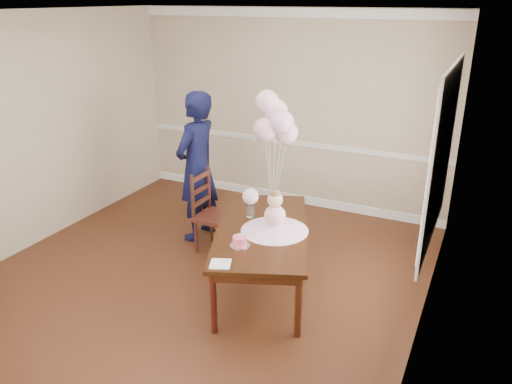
% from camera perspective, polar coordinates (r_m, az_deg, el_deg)
% --- Properties ---
extents(floor, '(4.50, 5.00, 0.00)m').
position_cam_1_polar(floor, '(5.43, -6.78, -10.04)').
color(floor, '#381A0E').
rests_on(floor, ground).
extents(ceiling, '(4.50, 5.00, 0.02)m').
position_cam_1_polar(ceiling, '(4.64, -8.31, 19.71)').
color(ceiling, white).
rests_on(ceiling, wall_back).
extents(wall_back, '(4.50, 0.02, 2.70)m').
position_cam_1_polar(wall_back, '(7.02, 3.73, 9.30)').
color(wall_back, tan).
rests_on(wall_back, floor).
extents(wall_left, '(0.02, 5.00, 2.70)m').
position_cam_1_polar(wall_left, '(6.35, -24.92, 6.02)').
color(wall_left, tan).
rests_on(wall_left, floor).
extents(wall_right, '(0.02, 5.00, 2.70)m').
position_cam_1_polar(wall_right, '(4.15, 19.65, -0.66)').
color(wall_right, tan).
rests_on(wall_right, floor).
extents(chair_rail_trim, '(4.50, 0.02, 0.07)m').
position_cam_1_polar(chair_rail_trim, '(7.12, 3.62, 5.74)').
color(chair_rail_trim, white).
rests_on(chair_rail_trim, wall_back).
extents(crown_molding, '(4.50, 0.02, 0.12)m').
position_cam_1_polar(crown_molding, '(6.86, 3.97, 19.79)').
color(crown_molding, white).
rests_on(crown_molding, wall_back).
extents(baseboard_trim, '(4.50, 0.02, 0.12)m').
position_cam_1_polar(baseboard_trim, '(7.39, 3.46, -0.54)').
color(baseboard_trim, white).
rests_on(baseboard_trim, floor).
extents(window_frame, '(0.02, 1.66, 1.56)m').
position_cam_1_polar(window_frame, '(4.56, 20.48, 3.85)').
color(window_frame, white).
rests_on(window_frame, wall_right).
extents(window_blinds, '(0.01, 1.50, 1.40)m').
position_cam_1_polar(window_blinds, '(4.57, 20.26, 3.89)').
color(window_blinds, silver).
rests_on(window_blinds, wall_right).
extents(dining_table_top, '(1.47, 1.97, 0.04)m').
position_cam_1_polar(dining_table_top, '(5.01, 0.64, -4.35)').
color(dining_table_top, black).
rests_on(dining_table_top, table_leg_fl).
extents(table_apron, '(1.36, 1.86, 0.09)m').
position_cam_1_polar(table_apron, '(5.04, 0.63, -5.03)').
color(table_apron, black).
rests_on(table_apron, table_leg_fl).
extents(table_leg_fl, '(0.08, 0.08, 0.62)m').
position_cam_1_polar(table_leg_fl, '(4.51, -4.88, -12.51)').
color(table_leg_fl, black).
rests_on(table_leg_fl, floor).
extents(table_leg_fr, '(0.08, 0.08, 0.62)m').
position_cam_1_polar(table_leg_fr, '(4.47, 4.83, -12.90)').
color(table_leg_fr, black).
rests_on(table_leg_fr, floor).
extents(table_leg_bl, '(0.08, 0.08, 0.62)m').
position_cam_1_polar(table_leg_bl, '(5.92, -2.48, -3.70)').
color(table_leg_bl, black).
rests_on(table_leg_bl, floor).
extents(table_leg_br, '(0.08, 0.08, 0.62)m').
position_cam_1_polar(table_leg_br, '(5.89, 4.75, -3.92)').
color(table_leg_br, black).
rests_on(table_leg_br, floor).
extents(baby_skirt, '(0.87, 0.87, 0.09)m').
position_cam_1_polar(baby_skirt, '(4.94, 2.15, -3.93)').
color(baby_skirt, '#FFBBE5').
rests_on(baby_skirt, dining_table_top).
extents(baby_torso, '(0.21, 0.21, 0.21)m').
position_cam_1_polar(baby_torso, '(4.89, 2.17, -2.71)').
color(baby_torso, '#FFA1D7').
rests_on(baby_torso, baby_skirt).
extents(baby_head, '(0.15, 0.15, 0.15)m').
position_cam_1_polar(baby_head, '(4.83, 2.19, -0.89)').
color(baby_head, beige).
rests_on(baby_head, baby_torso).
extents(baby_hair, '(0.11, 0.11, 0.11)m').
position_cam_1_polar(baby_hair, '(4.81, 2.20, -0.31)').
color(baby_hair, brown).
rests_on(baby_hair, baby_head).
extents(cake_platter, '(0.25, 0.25, 0.01)m').
position_cam_1_polar(cake_platter, '(4.66, -1.86, -6.13)').
color(cake_platter, silver).
rests_on(cake_platter, dining_table_top).
extents(birthday_cake, '(0.17, 0.17, 0.09)m').
position_cam_1_polar(birthday_cake, '(4.64, -1.87, -5.61)').
color(birthday_cake, '#FD4F77').
rests_on(birthday_cake, cake_platter).
extents(cake_flower_a, '(0.03, 0.03, 0.03)m').
position_cam_1_polar(cake_flower_a, '(4.61, -1.87, -4.97)').
color(cake_flower_a, white).
rests_on(cake_flower_a, birthday_cake).
extents(cake_flower_b, '(0.03, 0.03, 0.03)m').
position_cam_1_polar(cake_flower_b, '(4.63, -1.52, -4.88)').
color(cake_flower_b, white).
rests_on(cake_flower_b, birthday_cake).
extents(rose_vase_near, '(0.11, 0.11, 0.14)m').
position_cam_1_polar(rose_vase_near, '(5.22, -0.63, -2.12)').
color(rose_vase_near, silver).
rests_on(rose_vase_near, dining_table_top).
extents(roses_near, '(0.17, 0.17, 0.17)m').
position_cam_1_polar(roses_near, '(5.16, -0.64, -0.50)').
color(roses_near, silver).
rests_on(roses_near, rose_vase_near).
extents(napkin, '(0.23, 0.23, 0.01)m').
position_cam_1_polar(napkin, '(4.37, -4.09, -8.20)').
color(napkin, white).
rests_on(napkin, dining_table_top).
extents(balloon_weight, '(0.05, 0.05, 0.02)m').
position_cam_1_polar(balloon_weight, '(5.44, 1.89, -1.86)').
color(balloon_weight, silver).
rests_on(balloon_weight, dining_table_top).
extents(balloon_a, '(0.25, 0.25, 0.25)m').
position_cam_1_polar(balloon_a, '(5.16, 1.02, 7.14)').
color(balloon_a, '#E9A5B3').
rests_on(balloon_a, balloon_ribbon_a).
extents(balloon_b, '(0.25, 0.25, 0.25)m').
position_cam_1_polar(balloon_b, '(5.09, 3.01, 7.94)').
color(balloon_b, '#FFB4D9').
rests_on(balloon_b, balloon_ribbon_b).
extents(balloon_c, '(0.25, 0.25, 0.25)m').
position_cam_1_polar(balloon_c, '(5.20, 2.27, 9.25)').
color(balloon_c, '#FFB4D3').
rests_on(balloon_c, balloon_ribbon_c).
extents(balloon_d, '(0.25, 0.25, 0.25)m').
position_cam_1_polar(balloon_d, '(5.20, 1.30, 10.26)').
color(balloon_d, '#FFB4C4').
rests_on(balloon_d, balloon_ribbon_d).
extents(balloon_e, '(0.25, 0.25, 0.25)m').
position_cam_1_polar(balloon_e, '(5.23, 3.50, 6.81)').
color(balloon_e, '#F6AEC3').
rests_on(balloon_e, balloon_ribbon_e).
extents(balloon_ribbon_a, '(0.08, 0.03, 0.74)m').
position_cam_1_polar(balloon_ribbon_a, '(5.31, 1.46, 1.84)').
color(balloon_ribbon_a, white).
rests_on(balloon_ribbon_a, balloon_weight).
extents(balloon_ribbon_b, '(0.10, 0.01, 0.83)m').
position_cam_1_polar(balloon_ribbon_b, '(5.27, 2.42, 2.19)').
color(balloon_ribbon_b, white).
rests_on(balloon_ribbon_b, balloon_weight).
extents(balloon_ribbon_c, '(0.02, 0.09, 0.92)m').
position_cam_1_polar(balloon_ribbon_c, '(5.32, 2.07, 2.89)').
color(balloon_ribbon_c, white).
rests_on(balloon_ribbon_c, balloon_weight).
extents(balloon_ribbon_d, '(0.10, 0.06, 1.00)m').
position_cam_1_polar(balloon_ribbon_d, '(5.31, 1.60, 3.38)').
color(balloon_ribbon_d, white).
rests_on(balloon_ribbon_d, balloon_weight).
extents(balloon_ribbon_e, '(0.09, 0.11, 0.69)m').
position_cam_1_polar(balloon_ribbon_e, '(5.34, 2.66, 1.72)').
color(balloon_ribbon_e, white).
rests_on(balloon_ribbon_e, balloon_weight).
extents(dining_chair_seat, '(0.43, 0.43, 0.05)m').
position_cam_1_polar(dining_chair_seat, '(5.84, -4.64, -2.85)').
color(dining_chair_seat, '#3E1811').
rests_on(dining_chair_seat, chair_leg_fl).
extents(chair_leg_fl, '(0.04, 0.04, 0.41)m').
position_cam_1_polar(chair_leg_fl, '(5.89, -6.87, -5.12)').
color(chair_leg_fl, '#3B1410').
rests_on(chair_leg_fl, floor).
extents(chair_leg_fr, '(0.04, 0.04, 0.41)m').
position_cam_1_polar(chair_leg_fr, '(5.73, -4.00, -5.84)').
color(chair_leg_fr, black).
rests_on(chair_leg_fr, floor).
extents(chair_leg_bl, '(0.04, 0.04, 0.41)m').
position_cam_1_polar(chair_leg_bl, '(6.15, -5.12, -3.86)').
color(chair_leg_bl, '#351C0E').
rests_on(chair_leg_bl, floor).
extents(chair_leg_br, '(0.04, 0.04, 0.41)m').
position_cam_1_polar(chair_leg_br, '(5.99, -2.33, -4.51)').
color(chair_leg_br, '#371F0F').
rests_on(chair_leg_br, floor).
extents(chair_back_post_l, '(0.04, 0.04, 0.53)m').
position_cam_1_polar(chair_back_post_l, '(5.70, -7.25, -0.59)').
color(chair_back_post_l, '#331A0E').
rests_on(chair_back_post_l, dining_chair_seat).
extents(chair_back_post_r, '(0.04, 0.04, 0.53)m').
position_cam_1_polar(chair_back_post_r, '(5.96, -5.43, 0.51)').
color(chair_back_post_r, '#3B1310').
rests_on(chair_back_post_r, dining_chair_seat).
extents(chair_slat_low, '(0.04, 0.38, 0.05)m').
position_cam_1_polar(chair_slat_low, '(5.87, -6.28, -1.06)').
color(chair_slat_low, '#36180E').
rests_on(chair_slat_low, dining_chair_seat).
extents(chair_slat_mid, '(0.04, 0.38, 0.05)m').
position_cam_1_polar(chair_slat_mid, '(5.81, -6.34, 0.32)').
color(chair_slat_mid, black).
rests_on(chair_slat_mid, dining_chair_seat).
extents(chair_slat_top, '(0.04, 0.38, 0.05)m').
position_cam_1_polar(chair_slat_top, '(5.76, -6.40, 1.73)').
color(chair_slat_top, '#3E1910').
rests_on(chair_slat_top, dining_chair_seat).
extents(woman, '(0.50, 0.70, 1.83)m').
position_cam_1_polar(woman, '(6.04, -6.77, 2.85)').
color(woman, black).
rests_on(woman, floor).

